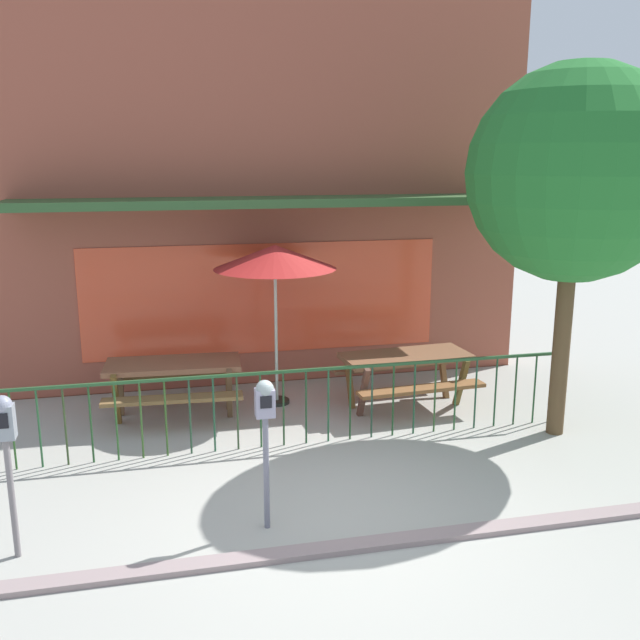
{
  "coord_description": "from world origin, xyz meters",
  "views": [
    {
      "loc": [
        -1.5,
        -6.05,
        3.5
      ],
      "look_at": [
        0.41,
        2.32,
        1.47
      ],
      "focal_mm": 39.29,
      "sensor_mm": 36.0,
      "label": 1
    }
  ],
  "objects_px": {
    "picnic_table_right": "(406,365)",
    "street_tree": "(575,175)",
    "picnic_table_left": "(174,374)",
    "parking_meter_near": "(5,434)",
    "patio_umbrella": "(275,258)",
    "parking_meter_far": "(265,415)"
  },
  "relations": [
    {
      "from": "picnic_table_right",
      "to": "parking_meter_near",
      "type": "bearing_deg",
      "value": -148.31
    },
    {
      "from": "parking_meter_near",
      "to": "parking_meter_far",
      "type": "xyz_separation_m",
      "value": [
        2.25,
        0.0,
        -0.02
      ]
    },
    {
      "from": "picnic_table_right",
      "to": "parking_meter_near",
      "type": "xyz_separation_m",
      "value": [
        -4.67,
        -2.88,
        0.56
      ]
    },
    {
      "from": "parking_meter_near",
      "to": "street_tree",
      "type": "relative_size",
      "value": 0.33
    },
    {
      "from": "patio_umbrella",
      "to": "parking_meter_near",
      "type": "distance_m",
      "value": 4.59
    },
    {
      "from": "patio_umbrella",
      "to": "parking_meter_far",
      "type": "relative_size",
      "value": 1.55
    },
    {
      "from": "picnic_table_left",
      "to": "street_tree",
      "type": "relative_size",
      "value": 0.41
    },
    {
      "from": "parking_meter_near",
      "to": "picnic_table_left",
      "type": "bearing_deg",
      "value": 65.52
    },
    {
      "from": "picnic_table_right",
      "to": "street_tree",
      "type": "bearing_deg",
      "value": -40.76
    },
    {
      "from": "patio_umbrella",
      "to": "street_tree",
      "type": "relative_size",
      "value": 0.5
    },
    {
      "from": "picnic_table_right",
      "to": "patio_umbrella",
      "type": "relative_size",
      "value": 0.83
    },
    {
      "from": "picnic_table_right",
      "to": "street_tree",
      "type": "height_order",
      "value": "street_tree"
    },
    {
      "from": "parking_meter_near",
      "to": "parking_meter_far",
      "type": "height_order",
      "value": "parking_meter_near"
    },
    {
      "from": "picnic_table_left",
      "to": "parking_meter_near",
      "type": "relative_size",
      "value": 1.24
    },
    {
      "from": "picnic_table_left",
      "to": "parking_meter_near",
      "type": "distance_m",
      "value": 3.58
    },
    {
      "from": "patio_umbrella",
      "to": "parking_meter_near",
      "type": "relative_size",
      "value": 1.52
    },
    {
      "from": "picnic_table_right",
      "to": "street_tree",
      "type": "distance_m",
      "value": 3.37
    },
    {
      "from": "picnic_table_left",
      "to": "picnic_table_right",
      "type": "height_order",
      "value": "same"
    },
    {
      "from": "picnic_table_left",
      "to": "picnic_table_right",
      "type": "relative_size",
      "value": 0.99
    },
    {
      "from": "patio_umbrella",
      "to": "street_tree",
      "type": "height_order",
      "value": "street_tree"
    },
    {
      "from": "picnic_table_right",
      "to": "patio_umbrella",
      "type": "height_order",
      "value": "patio_umbrella"
    },
    {
      "from": "parking_meter_near",
      "to": "parking_meter_far",
      "type": "relative_size",
      "value": 1.02
    }
  ]
}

